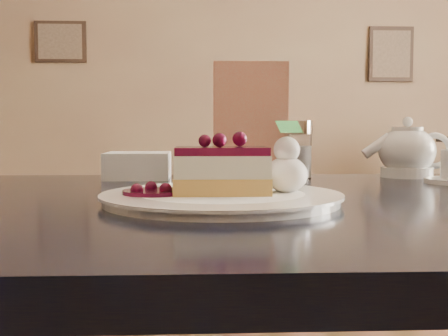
{
  "coord_description": "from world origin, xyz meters",
  "views": [
    {
      "loc": [
        -0.16,
        -0.67,
        0.85
      ],
      "look_at": [
        -0.13,
        -0.03,
        0.8
      ],
      "focal_mm": 45.0,
      "sensor_mm": 36.0,
      "label": 1
    }
  ],
  "objects_px": {
    "main_table": "(220,255)",
    "cheesecake_slice": "(221,171)",
    "dessert_plate": "(221,198)",
    "tea_set": "(417,156)"
  },
  "relations": [
    {
      "from": "main_table",
      "to": "cheesecake_slice",
      "type": "xyz_separation_m",
      "value": [
        -0.0,
        -0.05,
        0.12
      ]
    },
    {
      "from": "cheesecake_slice",
      "to": "dessert_plate",
      "type": "bearing_deg",
      "value": 90.08
    },
    {
      "from": "dessert_plate",
      "to": "cheesecake_slice",
      "type": "relative_size",
      "value": 2.49
    },
    {
      "from": "main_table",
      "to": "dessert_plate",
      "type": "relative_size",
      "value": 4.01
    },
    {
      "from": "main_table",
      "to": "dessert_plate",
      "type": "distance_m",
      "value": 0.1
    },
    {
      "from": "dessert_plate",
      "to": "tea_set",
      "type": "relative_size",
      "value": 1.26
    },
    {
      "from": "dessert_plate",
      "to": "cheesecake_slice",
      "type": "height_order",
      "value": "cheesecake_slice"
    },
    {
      "from": "main_table",
      "to": "tea_set",
      "type": "bearing_deg",
      "value": 37.09
    },
    {
      "from": "cheesecake_slice",
      "to": "tea_set",
      "type": "bearing_deg",
      "value": 41.49
    },
    {
      "from": "tea_set",
      "to": "main_table",
      "type": "bearing_deg",
      "value": -143.0
    }
  ]
}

